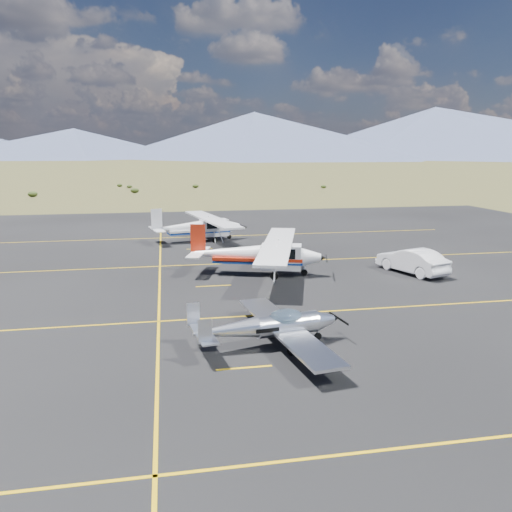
{
  "coord_description": "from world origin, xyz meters",
  "views": [
    {
      "loc": [
        -5.54,
        -19.63,
        7.51
      ],
      "look_at": [
        -0.52,
        7.7,
        1.6
      ],
      "focal_mm": 35.0,
      "sensor_mm": 36.0,
      "label": 1
    }
  ],
  "objects_px": {
    "aircraft_cessna": "(258,253)",
    "aircraft_low_wing": "(271,326)",
    "sedan": "(412,261)",
    "aircraft_plain": "(199,226)"
  },
  "relations": [
    {
      "from": "aircraft_cessna",
      "to": "sedan",
      "type": "bearing_deg",
      "value": 8.78
    },
    {
      "from": "aircraft_cessna",
      "to": "aircraft_plain",
      "type": "relative_size",
      "value": 1.05
    },
    {
      "from": "aircraft_low_wing",
      "to": "aircraft_cessna",
      "type": "bearing_deg",
      "value": 73.3
    },
    {
      "from": "aircraft_plain",
      "to": "aircraft_low_wing",
      "type": "bearing_deg",
      "value": -99.45
    },
    {
      "from": "aircraft_cessna",
      "to": "aircraft_plain",
      "type": "height_order",
      "value": "aircraft_cessna"
    },
    {
      "from": "aircraft_cessna",
      "to": "aircraft_plain",
      "type": "distance_m",
      "value": 12.47
    },
    {
      "from": "aircraft_cessna",
      "to": "aircraft_low_wing",
      "type": "bearing_deg",
      "value": -81.37
    },
    {
      "from": "aircraft_plain",
      "to": "sedan",
      "type": "distance_m",
      "value": 18.22
    },
    {
      "from": "aircraft_low_wing",
      "to": "aircraft_cessna",
      "type": "distance_m",
      "value": 11.51
    },
    {
      "from": "aircraft_low_wing",
      "to": "aircraft_plain",
      "type": "bearing_deg",
      "value": 84.17
    }
  ]
}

